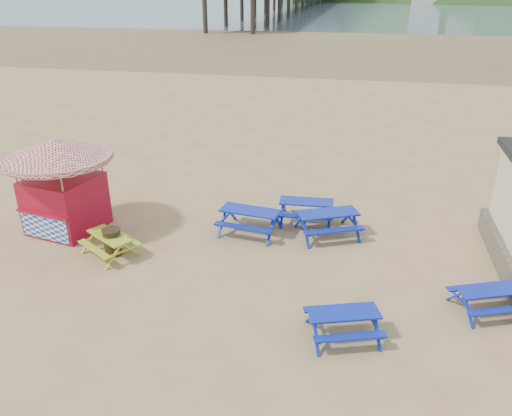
% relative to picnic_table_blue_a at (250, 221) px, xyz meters
% --- Properties ---
extents(ground, '(400.00, 400.00, 0.00)m').
position_rel_picnic_table_blue_a_xyz_m(ground, '(0.58, -1.74, -0.40)').
color(ground, tan).
rests_on(ground, ground).
extents(wet_sand, '(400.00, 400.00, 0.00)m').
position_rel_picnic_table_blue_a_xyz_m(wet_sand, '(0.58, 53.26, -0.40)').
color(wet_sand, olive).
rests_on(wet_sand, ground).
extents(sea, '(400.00, 400.00, 0.00)m').
position_rel_picnic_table_blue_a_xyz_m(sea, '(0.58, 168.26, -0.39)').
color(sea, '#4A5C6A').
rests_on(sea, ground).
extents(picnic_table_blue_a, '(2.09, 1.77, 0.80)m').
position_rel_picnic_table_blue_a_xyz_m(picnic_table_blue_a, '(0.00, 0.00, 0.00)').
color(picnic_table_blue_a, '#07249E').
rests_on(picnic_table_blue_a, ground).
extents(picnic_table_blue_b, '(1.89, 1.56, 0.76)m').
position_rel_picnic_table_blue_a_xyz_m(picnic_table_blue_b, '(1.69, 1.19, -0.02)').
color(picnic_table_blue_b, '#07249E').
rests_on(picnic_table_blue_b, ground).
extents(picnic_table_blue_c, '(2.40, 2.21, 0.81)m').
position_rel_picnic_table_blue_a_xyz_m(picnic_table_blue_c, '(2.47, 0.32, 0.01)').
color(picnic_table_blue_c, '#07249E').
rests_on(picnic_table_blue_c, ground).
extents(picnic_table_blue_d, '(1.96, 1.76, 0.68)m').
position_rel_picnic_table_blue_a_xyz_m(picnic_table_blue_d, '(3.24, -4.68, -0.06)').
color(picnic_table_blue_d, '#07249E').
rests_on(picnic_table_blue_d, ground).
extents(picnic_table_blue_e, '(1.89, 1.72, 0.65)m').
position_rel_picnic_table_blue_a_xyz_m(picnic_table_blue_e, '(6.68, -2.97, -0.08)').
color(picnic_table_blue_e, '#07249E').
rests_on(picnic_table_blue_e, ground).
extents(picnic_table_yellow, '(1.99, 1.89, 0.65)m').
position_rel_picnic_table_blue_a_xyz_m(picnic_table_yellow, '(-3.79, -2.29, -0.07)').
color(picnic_table_yellow, '#A9AB1F').
rests_on(picnic_table_yellow, ground).
extents(ice_cream_kiosk, '(4.04, 4.04, 3.09)m').
position_rel_picnic_table_blue_a_xyz_m(ice_cream_kiosk, '(-5.95, -0.98, 1.54)').
color(ice_cream_kiosk, '#A10B25').
rests_on(ice_cream_kiosk, ground).
extents(litter_bin, '(0.56, 0.56, 0.83)m').
position_rel_picnic_table_blue_a_xyz_m(litter_bin, '(-3.72, -2.26, 0.02)').
color(litter_bin, '#352B14').
rests_on(litter_bin, ground).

